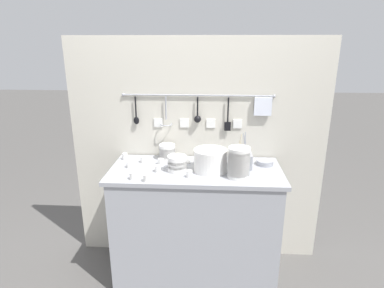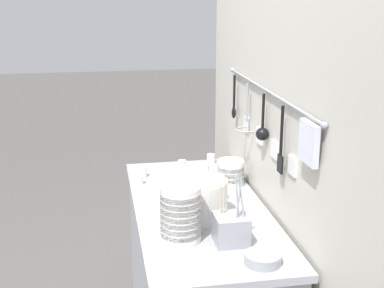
{
  "view_description": "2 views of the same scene",
  "coord_description": "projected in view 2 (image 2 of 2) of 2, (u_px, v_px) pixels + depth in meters",
  "views": [
    {
      "loc": [
        0.1,
        -2.18,
        1.81
      ],
      "look_at": [
        -0.03,
        -0.02,
        1.12
      ],
      "focal_mm": 30.0,
      "sensor_mm": 36.0,
      "label": 1
    },
    {
      "loc": [
        2.09,
        -0.4,
        1.83
      ],
      "look_at": [
        0.03,
        -0.04,
        1.21
      ],
      "focal_mm": 50.0,
      "sensor_mm": 36.0,
      "label": 2
    }
  ],
  "objects": [
    {
      "name": "cutlery_caddy",
      "position": [
        231.0,
        228.0,
        1.96
      ],
      "size": [
        0.12,
        0.12,
        0.27
      ],
      "color": "#93969E",
      "rests_on": "counter"
    },
    {
      "name": "steel_mixing_bowl",
      "position": [
        263.0,
        258.0,
        1.82
      ],
      "size": [
        0.13,
        0.13,
        0.04
      ],
      "color": "#93969E",
      "rests_on": "counter"
    },
    {
      "name": "plate_stack",
      "position": [
        198.0,
        199.0,
        2.17
      ],
      "size": [
        0.24,
        0.24,
        0.16
      ],
      "color": "white",
      "rests_on": "counter"
    },
    {
      "name": "cup_by_caddy",
      "position": [
        139.0,
        179.0,
        2.55
      ],
      "size": [
        0.04,
        0.04,
        0.05
      ],
      "color": "white",
      "rests_on": "counter"
    },
    {
      "name": "cup_centre",
      "position": [
        142.0,
        172.0,
        2.65
      ],
      "size": [
        0.04,
        0.04,
        0.05
      ],
      "color": "white",
      "rests_on": "counter"
    },
    {
      "name": "cup_back_left",
      "position": [
        222.0,
        194.0,
        2.38
      ],
      "size": [
        0.04,
        0.04,
        0.05
      ],
      "color": "white",
      "rests_on": "counter"
    },
    {
      "name": "cup_beside_plates",
      "position": [
        181.0,
        165.0,
        2.76
      ],
      "size": [
        0.04,
        0.04,
        0.05
      ],
      "color": "white",
      "rests_on": "counter"
    },
    {
      "name": "cup_back_right",
      "position": [
        163.0,
        200.0,
        2.3
      ],
      "size": [
        0.04,
        0.04,
        0.05
      ],
      "color": "white",
      "rests_on": "counter"
    },
    {
      "name": "cup_front_right",
      "position": [
        211.0,
        159.0,
        2.86
      ],
      "size": [
        0.04,
        0.04,
        0.05
      ],
      "color": "white",
      "rests_on": "counter"
    },
    {
      "name": "bowl_stack_nested_right",
      "position": [
        181.0,
        214.0,
        1.97
      ],
      "size": [
        0.15,
        0.15,
        0.22
      ],
      "color": "white",
      "rests_on": "counter"
    },
    {
      "name": "bowl_stack_tall_left",
      "position": [
        231.0,
        173.0,
        2.54
      ],
      "size": [
        0.13,
        0.13,
        0.12
      ],
      "color": "white",
      "rests_on": "counter"
    },
    {
      "name": "bowl_stack_back_corner",
      "position": [
        185.0,
        184.0,
        2.4
      ],
      "size": [
        0.14,
        0.14,
        0.11
      ],
      "color": "white",
      "rests_on": "counter"
    },
    {
      "name": "cup_edge_near",
      "position": [
        175.0,
        181.0,
        2.53
      ],
      "size": [
        0.04,
        0.04,
        0.05
      ],
      "color": "white",
      "rests_on": "counter"
    },
    {
      "name": "back_wall",
      "position": [
        270.0,
        199.0,
        2.35
      ],
      "size": [
        2.06,
        0.11,
        1.85
      ],
      "color": "beige",
      "rests_on": "ground"
    },
    {
      "name": "cup_edge_far",
      "position": [
        203.0,
        179.0,
        2.56
      ],
      "size": [
        0.04,
        0.04,
        0.05
      ],
      "color": "white",
      "rests_on": "counter"
    },
    {
      "name": "cup_mid_row",
      "position": [
        205.0,
        169.0,
        2.7
      ],
      "size": [
        0.04,
        0.04,
        0.05
      ],
      "color": "white",
      "rests_on": "counter"
    }
  ]
}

